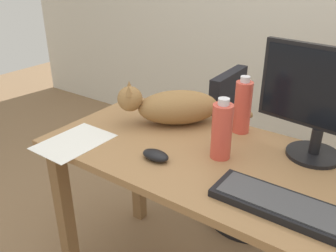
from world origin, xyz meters
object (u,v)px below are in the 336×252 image
office_chair (245,162)px  monitor (324,100)px  cat (173,106)px  spray_bottle (243,107)px  water_bottle (222,131)px  keyboard (285,206)px  computer_mouse (156,155)px

office_chair → monitor: bearing=-44.8°
cat → spray_bottle: (0.29, 0.10, 0.03)m
water_bottle → keyboard: bearing=-28.8°
computer_mouse → water_bottle: 0.26m
water_bottle → spray_bottle: 0.25m
cat → computer_mouse: 0.34m
spray_bottle → computer_mouse: bearing=-111.2°
monitor → cat: monitor is taller
monitor → keyboard: 0.43m
keyboard → computer_mouse: (-0.49, 0.01, 0.00)m
keyboard → office_chair: bearing=119.4°
cat → office_chair: bearing=70.6°
office_chair → cat: (-0.17, -0.49, 0.47)m
keyboard → monitor: bearing=93.0°
office_chair → cat: bearing=-109.4°
cat → water_bottle: water_bottle is taller
computer_mouse → spray_bottle: bearing=68.8°
office_chair → cat: size_ratio=1.85×
monitor → computer_mouse: 0.63m
monitor → cat: 0.62m
keyboard → cat: cat is taller
water_bottle → spray_bottle: (-0.03, 0.24, 0.01)m
cat → spray_bottle: size_ratio=1.93×
keyboard → spray_bottle: (-0.33, 0.41, 0.10)m
office_chair → water_bottle: 0.82m
keyboard → cat: size_ratio=0.92×
cat → computer_mouse: cat is taller
spray_bottle → cat: bearing=-161.4°
office_chair → keyboard: bearing=-60.6°
computer_mouse → water_bottle: size_ratio=0.47×
monitor → computer_mouse: (-0.47, -0.36, -0.21)m
monitor → cat: (-0.60, -0.06, -0.15)m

